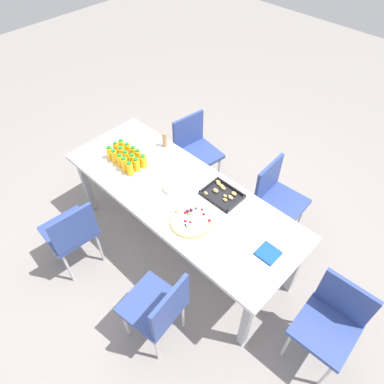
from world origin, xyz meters
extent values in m
plane|color=gray|center=(0.00, 0.00, 0.00)|extent=(12.00, 12.00, 0.00)
cube|color=silver|center=(0.00, 0.00, 0.74)|extent=(2.20, 0.83, 0.04)
cube|color=#99999E|center=(-1.02, -0.33, 0.36)|extent=(0.06, 0.06, 0.72)
cube|color=#99999E|center=(1.02, -0.33, 0.36)|extent=(0.06, 0.06, 0.72)
cube|color=#99999E|center=(-1.02, 0.33, 0.36)|extent=(0.06, 0.06, 0.72)
cube|color=#99999E|center=(1.02, 0.33, 0.36)|extent=(0.06, 0.06, 0.72)
cube|color=#33478C|center=(1.47, -0.02, 0.45)|extent=(0.42, 0.42, 0.04)
cube|color=#33478C|center=(1.46, 0.16, 0.64)|extent=(0.38, 0.05, 0.38)
cylinder|color=silver|center=(1.63, -0.18, 0.21)|extent=(0.02, 0.02, 0.41)
cylinder|color=silver|center=(1.31, -0.19, 0.21)|extent=(0.02, 0.02, 0.41)
cylinder|color=silver|center=(1.62, 0.14, 0.21)|extent=(0.02, 0.02, 0.41)
cylinder|color=silver|center=(1.30, 0.13, 0.21)|extent=(0.02, 0.02, 0.41)
cube|color=#33478C|center=(0.46, -0.75, 0.45)|extent=(0.45, 0.45, 0.04)
cube|color=#33478C|center=(0.64, -0.72, 0.64)|extent=(0.08, 0.38, 0.38)
cylinder|color=silver|center=(0.32, -0.93, 0.21)|extent=(0.02, 0.02, 0.41)
cylinder|color=silver|center=(0.28, -0.61, 0.21)|extent=(0.02, 0.02, 0.41)
cylinder|color=silver|center=(0.64, -0.88, 0.21)|extent=(0.02, 0.02, 0.41)
cylinder|color=silver|center=(0.60, -0.57, 0.21)|extent=(0.02, 0.02, 0.41)
cube|color=#33478C|center=(-0.58, -0.80, 0.45)|extent=(0.43, 0.43, 0.04)
cube|color=#33478C|center=(-0.39, -0.81, 0.64)|extent=(0.06, 0.38, 0.38)
cylinder|color=silver|center=(-0.75, -0.94, 0.21)|extent=(0.02, 0.02, 0.41)
cylinder|color=silver|center=(-0.72, -0.62, 0.21)|extent=(0.02, 0.02, 0.41)
cylinder|color=silver|center=(-0.43, -0.97, 0.21)|extent=(0.02, 0.02, 0.41)
cylinder|color=silver|center=(-0.40, -0.65, 0.21)|extent=(0.02, 0.02, 0.41)
cube|color=#33478C|center=(-0.45, 0.72, 0.45)|extent=(0.45, 0.45, 0.04)
cube|color=#33478C|center=(-0.64, 0.75, 0.64)|extent=(0.08, 0.38, 0.38)
cylinder|color=silver|center=(-0.27, 0.86, 0.21)|extent=(0.02, 0.02, 0.41)
cylinder|color=silver|center=(-0.32, 0.54, 0.21)|extent=(0.02, 0.02, 0.41)
cylinder|color=silver|center=(-0.59, 0.90, 0.21)|extent=(0.02, 0.02, 0.41)
cylinder|color=silver|center=(-0.64, 0.59, 0.21)|extent=(0.02, 0.02, 0.41)
cube|color=#33478C|center=(0.57, 0.76, 0.45)|extent=(0.42, 0.42, 0.04)
cube|color=#33478C|center=(0.39, 0.75, 0.64)|extent=(0.05, 0.38, 0.38)
cylinder|color=silver|center=(0.72, 0.93, 0.21)|extent=(0.02, 0.02, 0.41)
cylinder|color=silver|center=(0.74, 0.61, 0.21)|extent=(0.02, 0.02, 0.41)
cylinder|color=silver|center=(0.41, 0.91, 0.21)|extent=(0.02, 0.02, 0.41)
cylinder|color=silver|center=(0.42, 0.59, 0.21)|extent=(0.02, 0.02, 0.41)
cylinder|color=#F9AF14|center=(-0.76, -0.14, 0.82)|extent=(0.06, 0.06, 0.12)
cylinder|color=#1E8C33|center=(-0.76, -0.14, 0.88)|extent=(0.04, 0.04, 0.02)
cylinder|color=#FAAD14|center=(-0.69, -0.14, 0.82)|extent=(0.05, 0.05, 0.12)
cylinder|color=#1E8C33|center=(-0.69, -0.14, 0.89)|extent=(0.04, 0.04, 0.02)
cylinder|color=#FAAB14|center=(-0.60, -0.14, 0.82)|extent=(0.05, 0.05, 0.12)
cylinder|color=#1E8C33|center=(-0.60, -0.14, 0.89)|extent=(0.04, 0.04, 0.02)
cylinder|color=#FAAE14|center=(-0.53, -0.15, 0.82)|extent=(0.06, 0.06, 0.13)
cylinder|color=#1E8C33|center=(-0.53, -0.15, 0.90)|extent=(0.04, 0.04, 0.02)
cylinder|color=#F9AD14|center=(-0.46, -0.15, 0.82)|extent=(0.06, 0.06, 0.13)
cylinder|color=#1E8C33|center=(-0.46, -0.15, 0.89)|extent=(0.04, 0.04, 0.02)
cylinder|color=#FAAE14|center=(-0.76, -0.07, 0.82)|extent=(0.05, 0.05, 0.13)
cylinder|color=#1E8C33|center=(-0.76, -0.07, 0.89)|extent=(0.03, 0.03, 0.02)
cylinder|color=#F9AF14|center=(-0.68, -0.07, 0.82)|extent=(0.06, 0.06, 0.12)
cylinder|color=#1E8C33|center=(-0.68, -0.07, 0.88)|extent=(0.04, 0.04, 0.02)
cylinder|color=#F9AD14|center=(-0.61, -0.07, 0.81)|extent=(0.06, 0.06, 0.12)
cylinder|color=#1E8C33|center=(-0.61, -0.07, 0.88)|extent=(0.04, 0.04, 0.02)
cylinder|color=#F9AE14|center=(-0.53, -0.06, 0.82)|extent=(0.06, 0.06, 0.12)
cylinder|color=#1E8C33|center=(-0.53, -0.06, 0.89)|extent=(0.04, 0.04, 0.02)
cylinder|color=#F9AD14|center=(-0.47, -0.07, 0.81)|extent=(0.06, 0.06, 0.12)
cylinder|color=#1E8C33|center=(-0.47, -0.07, 0.88)|extent=(0.04, 0.04, 0.02)
cylinder|color=#F9AD14|center=(-0.76, 0.00, 0.81)|extent=(0.06, 0.06, 0.12)
cylinder|color=#1E8C33|center=(-0.76, 0.00, 0.88)|extent=(0.04, 0.04, 0.02)
cylinder|color=#FAAB14|center=(-0.68, 0.01, 0.82)|extent=(0.06, 0.06, 0.12)
cylinder|color=#1E8C33|center=(-0.68, 0.01, 0.88)|extent=(0.04, 0.04, 0.02)
cylinder|color=#F9AD14|center=(-0.60, 0.01, 0.82)|extent=(0.05, 0.05, 0.12)
cylinder|color=#1E8C33|center=(-0.60, 0.01, 0.88)|extent=(0.04, 0.04, 0.02)
cylinder|color=#F9AC14|center=(-0.53, 0.01, 0.82)|extent=(0.05, 0.05, 0.13)
cylinder|color=#1E8C33|center=(-0.53, 0.01, 0.89)|extent=(0.03, 0.03, 0.02)
cylinder|color=#F9AC14|center=(-0.46, 0.00, 0.81)|extent=(0.06, 0.06, 0.12)
cylinder|color=#1E8C33|center=(-0.46, 0.00, 0.88)|extent=(0.04, 0.04, 0.02)
cylinder|color=tan|center=(0.29, -0.16, 0.77)|extent=(0.33, 0.33, 0.02)
cylinder|color=white|center=(0.29, -0.16, 0.78)|extent=(0.31, 0.31, 0.01)
sphere|color=red|center=(0.28, -0.03, 0.79)|extent=(0.02, 0.02, 0.02)
sphere|color=#1E1947|center=(0.30, -0.23, 0.79)|extent=(0.02, 0.02, 0.02)
sphere|color=red|center=(0.40, -0.07, 0.79)|extent=(0.03, 0.03, 0.03)
sphere|color=red|center=(0.21, -0.09, 0.79)|extent=(0.02, 0.02, 0.02)
sphere|color=#1E1947|center=(0.23, -0.09, 0.79)|extent=(0.02, 0.02, 0.02)
sphere|color=red|center=(0.21, -0.15, 0.79)|extent=(0.03, 0.03, 0.03)
sphere|color=#1E1947|center=(0.21, -0.12, 0.79)|extent=(0.03, 0.03, 0.03)
sphere|color=#66B238|center=(0.32, -0.23, 0.79)|extent=(0.02, 0.02, 0.02)
sphere|color=red|center=(0.27, -0.20, 0.79)|extent=(0.02, 0.02, 0.02)
sphere|color=#1E1947|center=(0.24, -0.05, 0.79)|extent=(0.02, 0.02, 0.02)
sphere|color=red|center=(0.23, -0.12, 0.79)|extent=(0.02, 0.02, 0.02)
sphere|color=red|center=(0.32, -0.05, 0.79)|extent=(0.02, 0.02, 0.02)
sphere|color=red|center=(0.30, -0.18, 0.79)|extent=(0.02, 0.02, 0.02)
sphere|color=#66B238|center=(0.16, -0.19, 0.79)|extent=(0.02, 0.02, 0.02)
sphere|color=#66B238|center=(0.24, -0.13, 0.79)|extent=(0.02, 0.02, 0.02)
cube|color=black|center=(0.28, 0.22, 0.76)|extent=(0.31, 0.24, 0.01)
cube|color=black|center=(0.28, 0.10, 0.77)|extent=(0.31, 0.01, 0.03)
cube|color=black|center=(0.28, 0.33, 0.77)|extent=(0.31, 0.01, 0.03)
cube|color=black|center=(0.13, 0.22, 0.77)|extent=(0.01, 0.24, 0.03)
cube|color=black|center=(0.43, 0.22, 0.77)|extent=(0.01, 0.24, 0.03)
ellipsoid|color=tan|center=(0.31, 0.22, 0.77)|extent=(0.03, 0.02, 0.02)
ellipsoid|color=tan|center=(0.18, 0.29, 0.78)|extent=(0.05, 0.03, 0.03)
ellipsoid|color=tan|center=(0.22, 0.21, 0.78)|extent=(0.05, 0.04, 0.03)
ellipsoid|color=tan|center=(0.24, 0.27, 0.78)|extent=(0.05, 0.03, 0.03)
ellipsoid|color=tan|center=(0.35, 0.29, 0.78)|extent=(0.05, 0.04, 0.03)
ellipsoid|color=tan|center=(0.35, 0.24, 0.78)|extent=(0.04, 0.03, 0.02)
ellipsoid|color=tan|center=(0.34, 0.18, 0.78)|extent=(0.04, 0.03, 0.02)
ellipsoid|color=tan|center=(0.16, 0.30, 0.78)|extent=(0.05, 0.03, 0.03)
ellipsoid|color=tan|center=(0.22, 0.28, 0.78)|extent=(0.05, 0.03, 0.03)
ellipsoid|color=tan|center=(0.18, 0.13, 0.78)|extent=(0.04, 0.03, 0.02)
ellipsoid|color=tan|center=(0.36, 0.23, 0.78)|extent=(0.05, 0.03, 0.03)
cylinder|color=silver|center=(-0.06, -0.01, 0.76)|extent=(0.18, 0.18, 0.00)
cylinder|color=silver|center=(-0.06, -0.01, 0.76)|extent=(0.18, 0.18, 0.00)
cylinder|color=silver|center=(-0.06, -0.01, 0.77)|extent=(0.18, 0.18, 0.00)
cylinder|color=silver|center=(-0.06, -0.01, 0.77)|extent=(0.18, 0.18, 0.00)
cylinder|color=silver|center=(-0.06, -0.01, 0.78)|extent=(0.18, 0.18, 0.00)
cylinder|color=silver|center=(-0.06, -0.01, 0.78)|extent=(0.18, 0.18, 0.00)
cylinder|color=silver|center=(-0.06, -0.01, 0.79)|extent=(0.18, 0.18, 0.00)
cylinder|color=silver|center=(-0.06, -0.01, 0.79)|extent=(0.18, 0.18, 0.00)
cube|color=#194CA5|center=(0.89, 0.02, 0.77)|extent=(0.15, 0.15, 0.02)
cylinder|color=#9E7A56|center=(-0.53, 0.33, 0.83)|extent=(0.04, 0.04, 0.15)
camera|label=1|loc=(1.49, -1.38, 2.92)|focal=33.14mm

